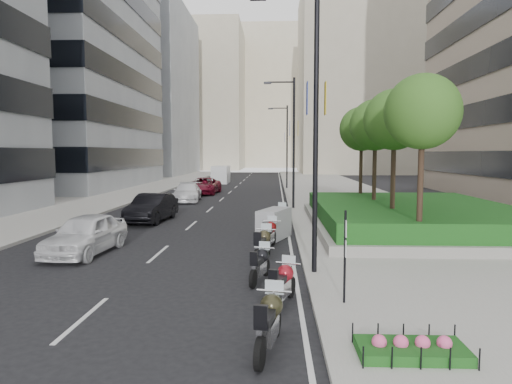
# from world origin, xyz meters

# --- Properties ---
(ground) EXTENTS (160.00, 160.00, 0.00)m
(ground) POSITION_xyz_m (0.00, 0.00, 0.00)
(ground) COLOR black
(ground) RESTS_ON ground
(sidewalk_right) EXTENTS (10.00, 100.00, 0.15)m
(sidewalk_right) POSITION_xyz_m (9.00, 30.00, 0.07)
(sidewalk_right) COLOR #9E9B93
(sidewalk_right) RESTS_ON ground
(sidewalk_left) EXTENTS (8.00, 100.00, 0.15)m
(sidewalk_left) POSITION_xyz_m (-12.00, 30.00, 0.07)
(sidewalk_left) COLOR #9E9B93
(sidewalk_left) RESTS_ON ground
(lane_edge) EXTENTS (0.12, 100.00, 0.01)m
(lane_edge) POSITION_xyz_m (3.70, 30.00, 0.01)
(lane_edge) COLOR silver
(lane_edge) RESTS_ON ground
(lane_centre) EXTENTS (0.12, 100.00, 0.01)m
(lane_centre) POSITION_xyz_m (-1.50, 30.00, 0.01)
(lane_centre) COLOR silver
(lane_centre) RESTS_ON ground
(building_grey_mid) EXTENTS (22.00, 26.00, 40.00)m
(building_grey_mid) POSITION_xyz_m (-24.00, 38.00, 20.00)
(building_grey_mid) COLOR gray
(building_grey_mid) RESTS_ON ground
(building_grey_far) EXTENTS (22.00, 26.00, 30.00)m
(building_grey_far) POSITION_xyz_m (-24.00, 70.00, 15.00)
(building_grey_far) COLOR gray
(building_grey_far) RESTS_ON ground
(building_cream_right) EXTENTS (28.00, 24.00, 36.00)m
(building_cream_right) POSITION_xyz_m (22.00, 80.00, 18.00)
(building_cream_right) COLOR #B7AD93
(building_cream_right) RESTS_ON ground
(building_cream_left) EXTENTS (26.00, 24.00, 34.00)m
(building_cream_left) POSITION_xyz_m (-18.00, 100.00, 17.00)
(building_cream_left) COLOR #B7AD93
(building_cream_left) RESTS_ON ground
(building_cream_centre) EXTENTS (30.00, 24.00, 38.00)m
(building_cream_centre) POSITION_xyz_m (2.00, 120.00, 19.00)
(building_cream_centre) COLOR #B7AD93
(building_cream_centre) RESTS_ON ground
(planter) EXTENTS (10.00, 14.00, 0.40)m
(planter) POSITION_xyz_m (10.00, 10.00, 0.35)
(planter) COLOR gray
(planter) RESTS_ON sidewalk_right
(hedge) EXTENTS (9.40, 13.40, 0.80)m
(hedge) POSITION_xyz_m (10.00, 10.00, 0.95)
(hedge) COLOR #134515
(hedge) RESTS_ON planter
(flower_bed) EXTENTS (2.00, 1.00, 0.20)m
(flower_bed) POSITION_xyz_m (5.60, -5.00, 0.25)
(flower_bed) COLOR #134515
(flower_bed) RESTS_ON sidewalk_right
(tree_0) EXTENTS (2.80, 2.80, 6.30)m
(tree_0) POSITION_xyz_m (8.50, 4.00, 5.42)
(tree_0) COLOR #332319
(tree_0) RESTS_ON planter
(tree_1) EXTENTS (2.80, 2.80, 6.30)m
(tree_1) POSITION_xyz_m (8.50, 8.00, 5.42)
(tree_1) COLOR #332319
(tree_1) RESTS_ON planter
(tree_2) EXTENTS (2.80, 2.80, 6.30)m
(tree_2) POSITION_xyz_m (8.50, 12.00, 5.42)
(tree_2) COLOR #332319
(tree_2) RESTS_ON planter
(tree_3) EXTENTS (2.80, 2.80, 6.30)m
(tree_3) POSITION_xyz_m (8.50, 16.00, 5.42)
(tree_3) COLOR #332319
(tree_3) RESTS_ON planter
(lamp_post_0) EXTENTS (2.34, 0.45, 9.00)m
(lamp_post_0) POSITION_xyz_m (4.14, 1.00, 5.07)
(lamp_post_0) COLOR black
(lamp_post_0) RESTS_ON ground
(lamp_post_1) EXTENTS (2.34, 0.45, 9.00)m
(lamp_post_1) POSITION_xyz_m (4.14, 18.00, 5.07)
(lamp_post_1) COLOR black
(lamp_post_1) RESTS_ON ground
(lamp_post_2) EXTENTS (2.34, 0.45, 9.00)m
(lamp_post_2) POSITION_xyz_m (4.14, 36.00, 5.07)
(lamp_post_2) COLOR black
(lamp_post_2) RESTS_ON ground
(parking_sign) EXTENTS (0.06, 0.32, 2.50)m
(parking_sign) POSITION_xyz_m (4.80, -2.00, 1.46)
(parking_sign) COLOR black
(parking_sign) RESTS_ON ground
(motorcycle_0) EXTENTS (0.73, 2.17, 1.09)m
(motorcycle_0) POSITION_xyz_m (2.94, -4.57, 0.58)
(motorcycle_0) COLOR black
(motorcycle_0) RESTS_ON ground
(motorcycle_1) EXTENTS (0.89, 1.97, 1.02)m
(motorcycle_1) POSITION_xyz_m (3.25, -1.84, 0.55)
(motorcycle_1) COLOR black
(motorcycle_1) RESTS_ON ground
(motorcycle_2) EXTENTS (0.73, 1.92, 0.97)m
(motorcycle_2) POSITION_xyz_m (2.60, 0.35, 0.52)
(motorcycle_2) COLOR black
(motorcycle_2) RESTS_ON ground
(motorcycle_3) EXTENTS (0.77, 2.21, 1.11)m
(motorcycle_3) POSITION_xyz_m (2.60, 2.93, 0.59)
(motorcycle_3) COLOR black
(motorcycle_3) RESTS_ON ground
(motorcycle_4) EXTENTS (0.76, 2.20, 1.11)m
(motorcycle_4) POSITION_xyz_m (2.82, 5.09, 0.59)
(motorcycle_4) COLOR black
(motorcycle_4) RESTS_ON ground
(motorcycle_5) EXTENTS (1.66, 2.44, 1.38)m
(motorcycle_5) POSITION_xyz_m (3.00, 7.27, 0.69)
(motorcycle_5) COLOR black
(motorcycle_5) RESTS_ON ground
(motorcycle_6) EXTENTS (0.88, 2.31, 1.17)m
(motorcycle_6) POSITION_xyz_m (3.27, 9.59, 0.63)
(motorcycle_6) COLOR black
(motorcycle_6) RESTS_ON ground
(car_a) EXTENTS (2.20, 4.72, 1.56)m
(car_a) POSITION_xyz_m (-4.32, 3.89, 0.78)
(car_a) COLOR white
(car_a) RESTS_ON ground
(car_b) EXTENTS (2.09, 4.95, 1.59)m
(car_b) POSITION_xyz_m (-4.01, 12.27, 0.79)
(car_b) COLOR black
(car_b) RESTS_ON ground
(car_c) EXTENTS (2.50, 5.26, 1.48)m
(car_c) POSITION_xyz_m (-4.10, 23.27, 0.74)
(car_c) COLOR white
(car_c) RESTS_ON ground
(car_d) EXTENTS (2.87, 5.74, 1.56)m
(car_d) POSITION_xyz_m (-3.79, 30.01, 0.78)
(car_d) COLOR maroon
(car_d) RESTS_ON ground
(delivery_van) EXTENTS (2.08, 5.35, 2.24)m
(delivery_van) POSITION_xyz_m (-4.09, 46.01, 1.04)
(delivery_van) COLOR silver
(delivery_van) RESTS_ON ground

